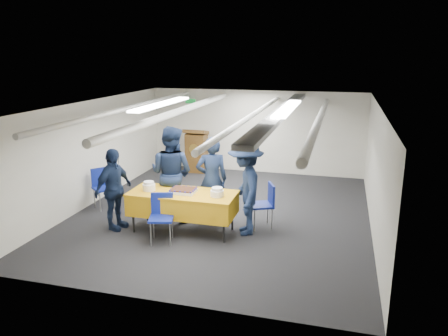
# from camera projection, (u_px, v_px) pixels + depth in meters

# --- Properties ---
(ground) EXTENTS (7.00, 7.00, 0.00)m
(ground) POSITION_uv_depth(u_px,v_px,m) (222.00, 213.00, 9.26)
(ground) COLOR black
(ground) RESTS_ON ground
(room_shell) EXTENTS (6.00, 7.00, 2.30)m
(room_shell) POSITION_uv_depth(u_px,v_px,m) (232.00, 126.00, 9.15)
(room_shell) COLOR beige
(room_shell) RESTS_ON ground
(serving_table) EXTENTS (2.01, 0.86, 0.77)m
(serving_table) POSITION_uv_depth(u_px,v_px,m) (183.00, 203.00, 8.20)
(serving_table) COLOR black
(serving_table) RESTS_ON ground
(sheet_cake) EXTENTS (0.47, 0.36, 0.09)m
(sheet_cake) POSITION_uv_depth(u_px,v_px,m) (183.00, 191.00, 8.13)
(sheet_cake) COLOR white
(sheet_cake) RESTS_ON serving_table
(plate_stack_left) EXTENTS (0.24, 0.24, 0.18)m
(plate_stack_left) POSITION_uv_depth(u_px,v_px,m) (149.00, 186.00, 8.25)
(plate_stack_left) COLOR white
(plate_stack_left) RESTS_ON serving_table
(plate_stack_right) EXTENTS (0.24, 0.24, 0.17)m
(plate_stack_right) POSITION_uv_depth(u_px,v_px,m) (217.00, 192.00, 7.91)
(plate_stack_right) COLOR white
(plate_stack_right) RESTS_ON serving_table
(podium) EXTENTS (0.62, 0.53, 1.25)m
(podium) POSITION_uv_depth(u_px,v_px,m) (197.00, 151.00, 12.35)
(podium) COLOR brown
(podium) RESTS_ON ground
(chair_near) EXTENTS (0.52, 0.52, 0.87)m
(chair_near) POSITION_uv_depth(u_px,v_px,m) (162.00, 212.00, 7.80)
(chair_near) COLOR gray
(chair_near) RESTS_ON ground
(chair_right) EXTENTS (0.55, 0.55, 0.87)m
(chair_right) POSITION_uv_depth(u_px,v_px,m) (266.00, 201.00, 8.41)
(chair_right) COLOR gray
(chair_right) RESTS_ON ground
(chair_left) EXTENTS (0.59, 0.59, 0.87)m
(chair_left) POSITION_uv_depth(u_px,v_px,m) (102.00, 184.00, 9.51)
(chair_left) COLOR gray
(chair_left) RESTS_ON ground
(sailor_a) EXTENTS (0.74, 0.63, 1.73)m
(sailor_a) POSITION_uv_depth(u_px,v_px,m) (212.00, 180.00, 8.63)
(sailor_a) COLOR black
(sailor_a) RESTS_ON ground
(sailor_b) EXTENTS (1.04, 0.87, 1.91)m
(sailor_b) POSITION_uv_depth(u_px,v_px,m) (171.00, 173.00, 8.75)
(sailor_b) COLOR black
(sailor_b) RESTS_ON ground
(sailor_c) EXTENTS (0.59, 0.99, 1.58)m
(sailor_c) POSITION_uv_depth(u_px,v_px,m) (114.00, 189.00, 8.27)
(sailor_c) COLOR black
(sailor_c) RESTS_ON ground
(sailor_d) EXTENTS (0.98, 1.30, 1.78)m
(sailor_d) POSITION_uv_depth(u_px,v_px,m) (245.00, 188.00, 8.03)
(sailor_d) COLOR black
(sailor_d) RESTS_ON ground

